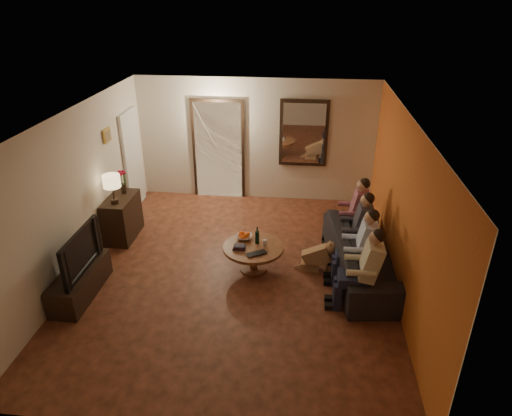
# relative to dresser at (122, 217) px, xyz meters

# --- Properties ---
(floor) EXTENTS (5.00, 6.00, 0.01)m
(floor) POSITION_rel_dresser_xyz_m (2.25, -0.95, -0.40)
(floor) COLOR #3E1C10
(floor) RESTS_ON ground
(ceiling) EXTENTS (5.00, 6.00, 0.01)m
(ceiling) POSITION_rel_dresser_xyz_m (2.25, -0.95, 2.20)
(ceiling) COLOR white
(ceiling) RESTS_ON back_wall
(back_wall) EXTENTS (5.00, 0.02, 2.60)m
(back_wall) POSITION_rel_dresser_xyz_m (2.25, 2.05, 0.90)
(back_wall) COLOR beige
(back_wall) RESTS_ON floor
(front_wall) EXTENTS (5.00, 0.02, 2.60)m
(front_wall) POSITION_rel_dresser_xyz_m (2.25, -3.95, 0.90)
(front_wall) COLOR beige
(front_wall) RESTS_ON floor
(left_wall) EXTENTS (0.02, 6.00, 2.60)m
(left_wall) POSITION_rel_dresser_xyz_m (-0.25, -0.95, 0.90)
(left_wall) COLOR beige
(left_wall) RESTS_ON floor
(right_wall) EXTENTS (0.02, 6.00, 2.60)m
(right_wall) POSITION_rel_dresser_xyz_m (4.75, -0.95, 0.90)
(right_wall) COLOR beige
(right_wall) RESTS_ON floor
(orange_accent) EXTENTS (0.01, 6.00, 2.60)m
(orange_accent) POSITION_rel_dresser_xyz_m (4.74, -0.95, 0.90)
(orange_accent) COLOR #C15F20
(orange_accent) RESTS_ON right_wall
(kitchen_doorway) EXTENTS (1.00, 0.06, 2.10)m
(kitchen_doorway) POSITION_rel_dresser_xyz_m (1.45, 2.03, 0.65)
(kitchen_doorway) COLOR #FFE0A5
(kitchen_doorway) RESTS_ON floor
(door_trim) EXTENTS (1.12, 0.04, 2.22)m
(door_trim) POSITION_rel_dresser_xyz_m (1.45, 2.02, 0.65)
(door_trim) COLOR black
(door_trim) RESTS_ON floor
(fridge_glimpse) EXTENTS (0.45, 0.03, 1.70)m
(fridge_glimpse) POSITION_rel_dresser_xyz_m (1.70, 2.03, 0.50)
(fridge_glimpse) COLOR silver
(fridge_glimpse) RESTS_ON floor
(mirror_frame) EXTENTS (1.00, 0.05, 1.40)m
(mirror_frame) POSITION_rel_dresser_xyz_m (3.25, 2.01, 1.10)
(mirror_frame) COLOR black
(mirror_frame) RESTS_ON back_wall
(mirror_glass) EXTENTS (0.86, 0.02, 1.26)m
(mirror_glass) POSITION_rel_dresser_xyz_m (3.25, 1.98, 1.10)
(mirror_glass) COLOR white
(mirror_glass) RESTS_ON back_wall
(white_door) EXTENTS (0.06, 0.85, 2.04)m
(white_door) POSITION_rel_dresser_xyz_m (-0.21, 1.35, 0.62)
(white_door) COLOR white
(white_door) RESTS_ON floor
(framed_art) EXTENTS (0.03, 0.28, 0.24)m
(framed_art) POSITION_rel_dresser_xyz_m (-0.22, 0.35, 1.45)
(framed_art) COLOR #B28C33
(framed_art) RESTS_ON left_wall
(art_canvas) EXTENTS (0.01, 0.22, 0.18)m
(art_canvas) POSITION_rel_dresser_xyz_m (-0.21, 0.35, 1.45)
(art_canvas) COLOR brown
(art_canvas) RESTS_ON left_wall
(dresser) EXTENTS (0.45, 0.90, 0.80)m
(dresser) POSITION_rel_dresser_xyz_m (0.00, 0.00, 0.00)
(dresser) COLOR black
(dresser) RESTS_ON floor
(table_lamp) EXTENTS (0.30, 0.30, 0.54)m
(table_lamp) POSITION_rel_dresser_xyz_m (0.00, -0.22, 0.67)
(table_lamp) COLOR beige
(table_lamp) RESTS_ON dresser
(flower_vase) EXTENTS (0.14, 0.14, 0.44)m
(flower_vase) POSITION_rel_dresser_xyz_m (0.00, 0.22, 0.62)
(flower_vase) COLOR #B31332
(flower_vase) RESTS_ON dresser
(tv_stand) EXTENTS (0.45, 1.29, 0.43)m
(tv_stand) POSITION_rel_dresser_xyz_m (0.00, -1.78, -0.18)
(tv_stand) COLOR black
(tv_stand) RESTS_ON floor
(tv) EXTENTS (1.14, 0.15, 0.66)m
(tv) POSITION_rel_dresser_xyz_m (0.00, -1.78, 0.36)
(tv) COLOR black
(tv) RESTS_ON tv_stand
(sofa) EXTENTS (2.54, 1.24, 0.71)m
(sofa) POSITION_rel_dresser_xyz_m (4.30, -0.74, -0.04)
(sofa) COLOR black
(sofa) RESTS_ON floor
(person_a) EXTENTS (0.60, 0.40, 1.20)m
(person_a) POSITION_rel_dresser_xyz_m (4.20, -1.64, 0.20)
(person_a) COLOR tan
(person_a) RESTS_ON sofa
(person_b) EXTENTS (0.60, 0.40, 1.20)m
(person_b) POSITION_rel_dresser_xyz_m (4.20, -1.04, 0.20)
(person_b) COLOR tan
(person_b) RESTS_ON sofa
(person_c) EXTENTS (0.60, 0.40, 1.20)m
(person_c) POSITION_rel_dresser_xyz_m (4.20, -0.44, 0.20)
(person_c) COLOR tan
(person_c) RESTS_ON sofa
(person_d) EXTENTS (0.60, 0.40, 1.20)m
(person_d) POSITION_rel_dresser_xyz_m (4.20, 0.16, 0.20)
(person_d) COLOR tan
(person_d) RESTS_ON sofa
(dog) EXTENTS (0.56, 0.25, 0.56)m
(dog) POSITION_rel_dresser_xyz_m (3.56, -0.73, -0.12)
(dog) COLOR #935F43
(dog) RESTS_ON floor
(coffee_table) EXTENTS (1.10, 1.10, 0.45)m
(coffee_table) POSITION_rel_dresser_xyz_m (2.53, -0.84, -0.17)
(coffee_table) COLOR brown
(coffee_table) RESTS_ON floor
(bowl) EXTENTS (0.26, 0.26, 0.06)m
(bowl) POSITION_rel_dresser_xyz_m (2.35, -0.62, 0.08)
(bowl) COLOR white
(bowl) RESTS_ON coffee_table
(oranges) EXTENTS (0.20, 0.20, 0.08)m
(oranges) POSITION_rel_dresser_xyz_m (2.35, -0.62, 0.15)
(oranges) COLOR #FF5E15
(oranges) RESTS_ON bowl
(wine_bottle) EXTENTS (0.07, 0.07, 0.31)m
(wine_bottle) POSITION_rel_dresser_xyz_m (2.58, -0.74, 0.21)
(wine_bottle) COLOR black
(wine_bottle) RESTS_ON coffee_table
(wine_glass) EXTENTS (0.06, 0.06, 0.10)m
(wine_glass) POSITION_rel_dresser_xyz_m (2.71, -0.79, 0.10)
(wine_glass) COLOR silver
(wine_glass) RESTS_ON coffee_table
(book_stack) EXTENTS (0.20, 0.15, 0.07)m
(book_stack) POSITION_rel_dresser_xyz_m (2.31, -0.94, 0.09)
(book_stack) COLOR black
(book_stack) RESTS_ON coffee_table
(laptop) EXTENTS (0.39, 0.35, 0.03)m
(laptop) POSITION_rel_dresser_xyz_m (2.63, -1.12, 0.06)
(laptop) COLOR black
(laptop) RESTS_ON coffee_table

